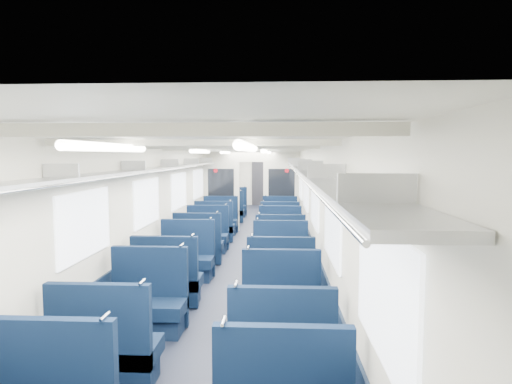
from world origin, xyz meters
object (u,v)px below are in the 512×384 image
object	(u,v)px
seat_7	(281,310)
seat_23	(280,208)
seat_20	(229,212)
seat_14	(207,237)
seat_22	(233,207)
seat_6	(147,306)
seat_11	(280,262)
seat_12	(198,247)
bulkhead	(251,188)
seat_10	(187,260)
seat_19	(280,222)
seat_4	(105,354)
seat_9	(281,284)
seat_5	(282,359)
seat_15	(280,238)
seat_21	(280,213)
seat_8	(167,283)
seat_16	(215,229)
seat_17	(280,229)
end_door	(261,182)
seat_18	(220,222)
seat_13	(280,250)

from	to	relation	value
seat_7	seat_23	bearing A→B (deg)	90.00
seat_7	seat_20	bearing A→B (deg)	100.60
seat_20	seat_14	bearing A→B (deg)	-90.00
seat_22	seat_6	bearing A→B (deg)	-90.00
seat_11	seat_12	bearing A→B (deg)	145.09
bulkhead	seat_7	size ratio (longest dim) A/B	2.59
seat_10	seat_19	xyz separation A→B (m)	(1.66, 4.48, 0.00)
seat_4	seat_14	world-z (taller)	same
seat_9	seat_19	bearing A→B (deg)	90.00
seat_5	seat_15	xyz separation A→B (m)	(0.00, 5.78, 0.00)
seat_11	seat_23	bearing A→B (deg)	90.00
seat_6	seat_21	bearing A→B (deg)	79.32
seat_6	seat_7	world-z (taller)	same
seat_8	seat_11	world-z (taller)	same
seat_23	seat_15	bearing A→B (deg)	-90.00
seat_5	seat_12	distance (m)	5.03
seat_10	seat_12	xyz separation A→B (m)	(0.00, 1.12, 0.00)
seat_11	seat_14	distance (m)	2.78
seat_4	bulkhead	bearing A→B (deg)	84.49
seat_20	seat_22	xyz separation A→B (m)	(0.00, 1.35, 0.00)
seat_22	seat_23	size ratio (longest dim) A/B	1.00
seat_16	seat_19	bearing A→B (deg)	34.66
bulkhead	seat_12	xyz separation A→B (m)	(-0.83, -3.87, -0.90)
seat_11	seat_16	world-z (taller)	same
seat_17	seat_22	bearing A→B (deg)	110.07
seat_20	seat_16	bearing A→B (deg)	-90.00
seat_17	seat_23	world-z (taller)	same
end_door	seat_7	bearing A→B (deg)	-86.55
seat_8	seat_15	distance (m)	3.88
seat_9	seat_17	size ratio (longest dim) A/B	1.00
seat_18	seat_20	world-z (taller)	same
seat_13	seat_19	size ratio (longest dim) A/B	1.00
seat_19	seat_22	world-z (taller)	same
seat_12	seat_18	distance (m)	3.28
seat_14	seat_15	distance (m)	1.66
seat_5	seat_15	size ratio (longest dim) A/B	1.00
seat_14	seat_22	distance (m)	5.64
seat_5	seat_23	xyz separation A→B (m)	(0.00, 11.24, 0.00)
seat_5	seat_7	world-z (taller)	same
seat_13	seat_21	bearing A→B (deg)	90.00
seat_9	seat_15	bearing A→B (deg)	90.00
end_door	seat_21	distance (m)	5.00
seat_5	seat_20	world-z (taller)	same
seat_5	seat_10	world-z (taller)	same
seat_17	seat_18	xyz separation A→B (m)	(-1.66, 1.12, 0.00)
seat_6	seat_11	size ratio (longest dim) A/B	1.00
bulkhead	seat_23	world-z (taller)	bulkhead
seat_20	seat_22	size ratio (longest dim) A/B	1.00
bulkhead	seat_11	distance (m)	5.17
seat_13	seat_18	world-z (taller)	same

